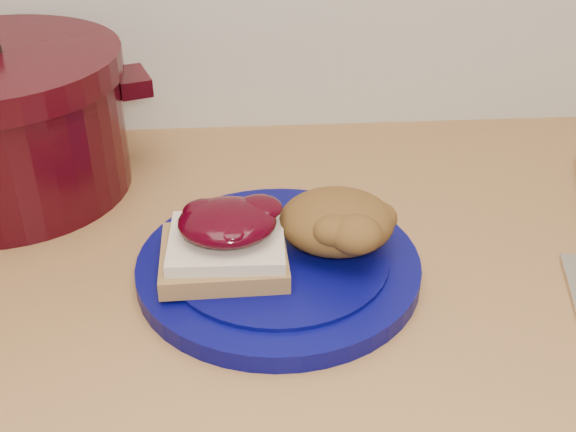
{
  "coord_description": "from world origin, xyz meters",
  "views": [
    {
      "loc": [
        -0.05,
        0.95,
        1.29
      ],
      "look_at": [
        -0.01,
        1.5,
        0.95
      ],
      "focal_mm": 45.0,
      "sensor_mm": 36.0,
      "label": 1
    }
  ],
  "objects": [
    {
      "name": "dutch_oven",
      "position": [
        -0.3,
        1.66,
        0.98
      ],
      "size": [
        0.34,
        0.34,
        0.17
      ],
      "rotation": [
        0.0,
        0.0,
        0.33
      ],
      "color": "black",
      "rests_on": "wood_countertop"
    },
    {
      "name": "pepper_grinder",
      "position": [
        -0.3,
        1.69,
        0.96
      ],
      "size": [
        0.06,
        0.06,
        0.12
      ],
      "rotation": [
        0.0,
        0.0,
        0.06
      ],
      "color": "black",
      "rests_on": "wood_countertop"
    },
    {
      "name": "stuffing_mound",
      "position": [
        0.04,
        1.49,
        0.95
      ],
      "size": [
        0.11,
        0.1,
        0.05
      ],
      "primitive_type": "ellipsoid",
      "rotation": [
        0.0,
        0.0,
        -0.08
      ],
      "color": "brown",
      "rests_on": "plate"
    },
    {
      "name": "plate",
      "position": [
        -0.02,
        1.48,
        0.91
      ],
      "size": [
        0.28,
        0.28,
        0.02
      ],
      "primitive_type": "cylinder",
      "rotation": [
        0.0,
        0.0,
        -0.08
      ],
      "color": "#05064D",
      "rests_on": "wood_countertop"
    },
    {
      "name": "sandwich",
      "position": [
        -0.06,
        1.47,
        0.94
      ],
      "size": [
        0.11,
        0.1,
        0.05
      ],
      "rotation": [
        0.0,
        0.0,
        -0.08
      ],
      "color": "olive",
      "rests_on": "plate"
    }
  ]
}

